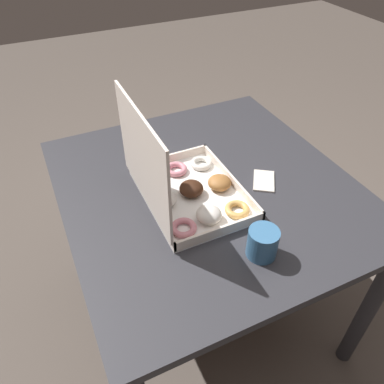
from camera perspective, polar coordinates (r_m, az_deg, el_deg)
The scene contains 5 objects.
ground_plane at distance 1.80m, azimuth 1.72°, elevation -16.94°, with size 8.00×8.00×0.00m, color #564C44.
dining_table at distance 1.32m, azimuth 2.25°, elevation -2.30°, with size 1.00×0.94×0.72m.
donut_box at distance 1.15m, azimuth -1.70°, elevation 1.08°, with size 0.40×0.30×0.34m.
coffee_mug at distance 1.02m, azimuth 10.89°, elevation -7.49°, with size 0.08×0.08×0.09m.
paper_napkin at distance 1.28m, azimuth 10.89°, elevation 1.69°, with size 0.13×0.12×0.01m.
Camera 1 is at (-0.85, 0.45, 1.52)m, focal length 35.00 mm.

